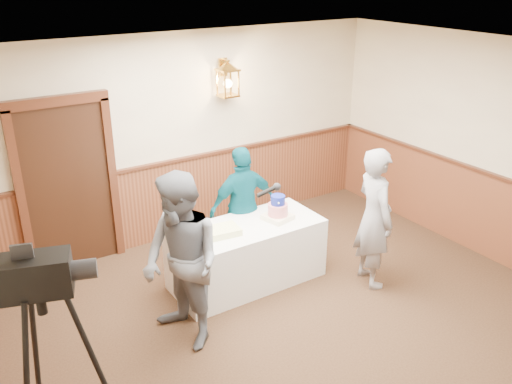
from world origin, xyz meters
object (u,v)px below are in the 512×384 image
tiered_cake (278,210)px  display_table (247,254)px  tv_camera_rig (56,382)px  interviewer (182,263)px  assistant_p (243,206)px  sheet_cake_yellow (223,231)px  baker (374,218)px  sheet_cake_green (189,233)px

tiered_cake → display_table: bearing=172.9°
tv_camera_rig → interviewer: bearing=50.3°
assistant_p → sheet_cake_yellow: bearing=43.3°
tiered_cake → baker: baker is taller
baker → sheet_cake_green: bearing=77.6°
sheet_cake_green → assistant_p: bearing=18.2°
sheet_cake_green → assistant_p: size_ratio=0.17×
tiered_cake → sheet_cake_green: (-1.08, 0.19, -0.09)m
sheet_cake_green → tv_camera_rig: tv_camera_rig is taller
tv_camera_rig → sheet_cake_yellow: bearing=51.9°
display_table → interviewer: bearing=-151.7°
assistant_p → tv_camera_rig: (-2.76, -1.93, 0.05)m
sheet_cake_yellow → interviewer: 0.97m
sheet_cake_green → baker: (1.92, -0.94, 0.07)m
interviewer → tv_camera_rig: size_ratio=0.98×
interviewer → assistant_p: (1.34, 1.04, -0.13)m
display_table → tiered_cake: size_ratio=5.04×
interviewer → tv_camera_rig: 1.69m
display_table → interviewer: size_ratio=0.99×
tiered_cake → tv_camera_rig: size_ratio=0.19×
display_table → baker: size_ratio=1.06×
interviewer → assistant_p: bearing=118.9°
tiered_cake → tv_camera_rig: 3.28m
tiered_cake → tv_camera_rig: bearing=-153.8°
sheet_cake_green → tv_camera_rig: bearing=-138.7°
interviewer → tiered_cake: bearing=101.0°
display_table → interviewer: 1.37m
sheet_cake_green → baker: baker is taller
baker → assistant_p: size_ratio=1.09×
display_table → sheet_cake_green: sheet_cake_green is taller
display_table → assistant_p: 0.63m
display_table → assistant_p: size_ratio=1.16×
sheet_cake_yellow → baker: 1.76m
sheet_cake_yellow → assistant_p: 0.73m
sheet_cake_green → interviewer: bearing=-120.8°
sheet_cake_yellow → sheet_cake_green: bearing=153.2°
sheet_cake_green → interviewer: interviewer is taller
tiered_cake → tv_camera_rig: tv_camera_rig is taller
tiered_cake → sheet_cake_yellow: 0.75m
sheet_cake_green → sheet_cake_yellow: bearing=-26.8°
sheet_cake_yellow → assistant_p: bearing=39.6°
display_table → tv_camera_rig: tv_camera_rig is taller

